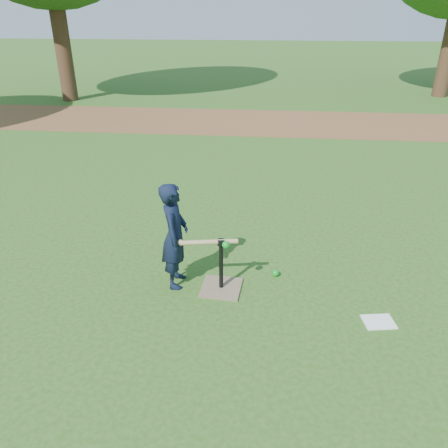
# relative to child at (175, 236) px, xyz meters

# --- Properties ---
(ground) EXTENTS (80.00, 80.00, 0.00)m
(ground) POSITION_rel_child_xyz_m (0.29, 0.28, -0.60)
(ground) COLOR #285116
(ground) RESTS_ON ground
(dirt_strip) EXTENTS (24.00, 3.00, 0.01)m
(dirt_strip) POSITION_rel_child_xyz_m (0.29, 7.78, -0.59)
(dirt_strip) COLOR brown
(dirt_strip) RESTS_ON ground
(child) EXTENTS (0.31, 0.45, 1.20)m
(child) POSITION_rel_child_xyz_m (0.00, 0.00, 0.00)
(child) COLOR black
(child) RESTS_ON ground
(wiffle_ball_ground) EXTENTS (0.08, 0.08, 0.08)m
(wiffle_ball_ground) POSITION_rel_child_xyz_m (1.11, 0.25, -0.56)
(wiffle_ball_ground) COLOR #0D9622
(wiffle_ball_ground) RESTS_ON ground
(clipboard) EXTENTS (0.33, 0.28, 0.01)m
(clipboard) POSITION_rel_child_xyz_m (2.12, -0.48, -0.59)
(clipboard) COLOR white
(clipboard) RESTS_ON ground
(batting_tee) EXTENTS (0.46, 0.46, 0.61)m
(batting_tee) POSITION_rel_child_xyz_m (0.51, -0.06, -0.49)
(batting_tee) COLOR #7B674E
(batting_tee) RESTS_ON ground
(swing_action) EXTENTS (0.63, 0.20, 0.09)m
(swing_action) POSITION_rel_child_xyz_m (0.39, -0.11, -0.00)
(swing_action) COLOR tan
(swing_action) RESTS_ON ground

